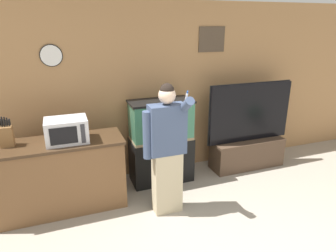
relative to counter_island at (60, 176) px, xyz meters
The scene contains 7 objects.
wall_back_paneled 1.90m from the counter_island, 22.19° to the left, with size 10.00×0.08×2.60m.
counter_island is the anchor object (origin of this frame).
microwave 0.62m from the counter_island, 13.07° to the right, with size 0.49×0.37×0.29m.
knife_block 0.79m from the counter_island, behind, with size 0.14×0.12×0.35m.
aquarium_on_stand 1.47m from the counter_island, 10.55° to the left, with size 0.91×0.45×1.25m.
tv_on_stand 2.93m from the counter_island, ahead, with size 1.46×0.40×1.42m.
person_standing 1.40m from the counter_island, 22.43° to the right, with size 0.52×0.39×1.65m.
Camera 1 is at (-1.45, -1.35, 2.29)m, focal length 32.00 mm.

